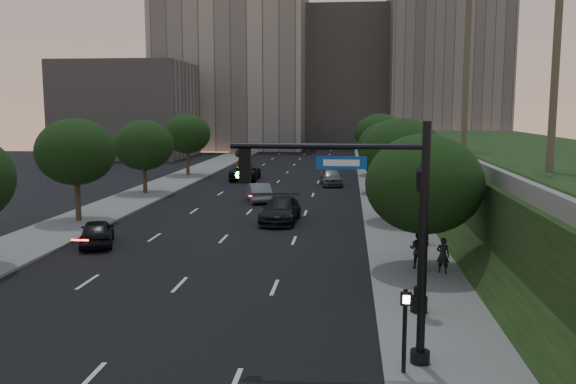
# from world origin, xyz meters

# --- Properties ---
(ground) EXTENTS (160.00, 160.00, 0.00)m
(ground) POSITION_xyz_m (0.00, 0.00, 0.00)
(ground) COLOR black
(ground) RESTS_ON ground
(road_surface) EXTENTS (16.00, 140.00, 0.02)m
(road_surface) POSITION_xyz_m (0.00, 30.00, 0.01)
(road_surface) COLOR black
(road_surface) RESTS_ON ground
(sidewalk_right) EXTENTS (4.50, 140.00, 0.15)m
(sidewalk_right) POSITION_xyz_m (10.25, 30.00, 0.07)
(sidewalk_right) COLOR slate
(sidewalk_right) RESTS_ON ground
(sidewalk_left) EXTENTS (4.50, 140.00, 0.15)m
(sidewalk_left) POSITION_xyz_m (-10.25, 30.00, 0.07)
(sidewalk_left) COLOR slate
(sidewalk_left) RESTS_ON ground
(embankment) EXTENTS (18.00, 90.00, 4.00)m
(embankment) POSITION_xyz_m (22.00, 28.00, 2.00)
(embankment) COLOR black
(embankment) RESTS_ON ground
(parapet_wall) EXTENTS (0.35, 90.00, 0.70)m
(parapet_wall) POSITION_xyz_m (13.50, 28.00, 4.35)
(parapet_wall) COLOR slate
(parapet_wall) RESTS_ON embankment
(office_block_left) EXTENTS (26.00, 20.00, 32.00)m
(office_block_left) POSITION_xyz_m (-14.00, 92.00, 16.00)
(office_block_left) COLOR gray
(office_block_left) RESTS_ON ground
(office_block_mid) EXTENTS (22.00, 18.00, 26.00)m
(office_block_mid) POSITION_xyz_m (6.00, 102.00, 13.00)
(office_block_mid) COLOR gray
(office_block_mid) RESTS_ON ground
(office_block_right) EXTENTS (20.00, 22.00, 36.00)m
(office_block_right) POSITION_xyz_m (24.00, 96.00, 18.00)
(office_block_right) COLOR slate
(office_block_right) RESTS_ON ground
(office_block_filler) EXTENTS (18.00, 16.00, 14.00)m
(office_block_filler) POSITION_xyz_m (-26.00, 70.00, 7.00)
(office_block_filler) COLOR gray
(office_block_filler) RESTS_ON ground
(tree_right_a) EXTENTS (5.20, 5.20, 6.24)m
(tree_right_a) POSITION_xyz_m (10.30, 8.00, 4.02)
(tree_right_a) COLOR #38281C
(tree_right_a) RESTS_ON ground
(tree_right_b) EXTENTS (5.20, 5.20, 6.74)m
(tree_right_b) POSITION_xyz_m (10.30, 20.00, 4.52)
(tree_right_b) COLOR #38281C
(tree_right_b) RESTS_ON ground
(tree_right_c) EXTENTS (5.20, 5.20, 6.24)m
(tree_right_c) POSITION_xyz_m (10.30, 33.00, 4.02)
(tree_right_c) COLOR #38281C
(tree_right_c) RESTS_ON ground
(tree_right_d) EXTENTS (5.20, 5.20, 6.74)m
(tree_right_d) POSITION_xyz_m (10.30, 47.00, 4.52)
(tree_right_d) COLOR #38281C
(tree_right_d) RESTS_ON ground
(tree_right_e) EXTENTS (5.20, 5.20, 6.24)m
(tree_right_e) POSITION_xyz_m (10.30, 62.00, 4.02)
(tree_right_e) COLOR #38281C
(tree_right_e) RESTS_ON ground
(tree_left_b) EXTENTS (5.00, 5.00, 6.71)m
(tree_left_b) POSITION_xyz_m (-10.30, 18.00, 4.58)
(tree_left_b) COLOR #38281C
(tree_left_b) RESTS_ON ground
(tree_left_c) EXTENTS (5.00, 5.00, 6.34)m
(tree_left_c) POSITION_xyz_m (-10.30, 31.00, 4.21)
(tree_left_c) COLOR #38281C
(tree_left_c) RESTS_ON ground
(tree_left_d) EXTENTS (5.00, 5.00, 6.71)m
(tree_left_d) POSITION_xyz_m (-10.30, 45.00, 4.58)
(tree_left_d) COLOR #38281C
(tree_left_d) RESTS_ON ground
(traffic_signal_mast) EXTENTS (5.68, 0.56, 7.00)m
(traffic_signal_mast) POSITION_xyz_m (7.97, -2.26, 3.67)
(traffic_signal_mast) COLOR black
(traffic_signal_mast) RESTS_ON ground
(street_lamp) EXTENTS (0.64, 0.64, 5.62)m
(street_lamp) POSITION_xyz_m (9.52, 2.16, 2.63)
(street_lamp) COLOR black
(street_lamp) RESTS_ON ground
(pedestrian_signal) EXTENTS (0.30, 0.33, 2.50)m
(pedestrian_signal) POSITION_xyz_m (8.54, -3.03, 1.57)
(pedestrian_signal) COLOR black
(pedestrian_signal) RESTS_ON ground
(sedan_near_left) EXTENTS (3.00, 4.54, 1.44)m
(sedan_near_left) POSITION_xyz_m (-6.45, 11.83, 0.72)
(sedan_near_left) COLOR black
(sedan_near_left) RESTS_ON ground
(sedan_mid_left) EXTENTS (2.75, 4.78, 1.49)m
(sedan_mid_left) POSITION_xyz_m (-0.04, 27.94, 0.74)
(sedan_mid_left) COLOR slate
(sedan_mid_left) RESTS_ON ground
(sedan_far_left) EXTENTS (2.79, 5.84, 1.61)m
(sedan_far_left) POSITION_xyz_m (-3.53, 42.17, 0.80)
(sedan_far_left) COLOR black
(sedan_far_left) RESTS_ON ground
(sedan_near_right) EXTENTS (2.44, 5.55, 1.58)m
(sedan_near_right) POSITION_xyz_m (2.64, 19.43, 0.79)
(sedan_near_right) COLOR black
(sedan_near_right) RESTS_ON ground
(sedan_far_right) EXTENTS (2.52, 4.98, 1.63)m
(sedan_far_right) POSITION_xyz_m (5.34, 38.65, 0.81)
(sedan_far_right) COLOR slate
(sedan_far_right) RESTS_ON ground
(pedestrian_a) EXTENTS (0.67, 0.56, 1.58)m
(pedestrian_a) POSITION_xyz_m (11.14, 7.50, 0.94)
(pedestrian_a) COLOR black
(pedestrian_a) RESTS_ON sidewalk_right
(pedestrian_b) EXTENTS (1.06, 0.97, 1.75)m
(pedestrian_b) POSITION_xyz_m (10.15, 8.20, 1.02)
(pedestrian_b) COLOR black
(pedestrian_b) RESTS_ON sidewalk_right
(pedestrian_c) EXTENTS (1.09, 0.54, 1.80)m
(pedestrian_c) POSITION_xyz_m (11.10, 13.26, 1.05)
(pedestrian_c) COLOR black
(pedestrian_c) RESTS_ON sidewalk_right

